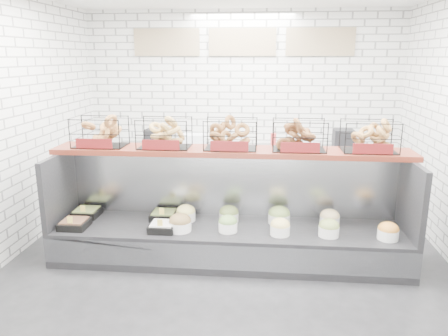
# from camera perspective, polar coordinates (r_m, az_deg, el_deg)

# --- Properties ---
(ground) EXTENTS (5.50, 5.50, 0.00)m
(ground) POSITION_cam_1_polar(r_m,az_deg,el_deg) (4.93, 0.35, -13.21)
(ground) COLOR black
(ground) RESTS_ON ground
(room_shell) EXTENTS (5.02, 5.51, 3.01)m
(room_shell) POSITION_cam_1_polar(r_m,az_deg,el_deg) (4.97, 1.01, 11.78)
(room_shell) COLOR white
(room_shell) RESTS_ON ground
(display_case) EXTENTS (4.00, 0.90, 1.20)m
(display_case) POSITION_cam_1_polar(r_m,az_deg,el_deg) (5.10, 0.71, -8.17)
(display_case) COLOR black
(display_case) RESTS_ON ground
(bagel_shelf) EXTENTS (4.10, 0.50, 0.40)m
(bagel_shelf) POSITION_cam_1_polar(r_m,az_deg,el_deg) (4.97, 0.85, 4.04)
(bagel_shelf) COLOR #501911
(bagel_shelf) RESTS_ON display_case
(prep_counter) EXTENTS (4.00, 0.60, 1.20)m
(prep_counter) POSITION_cam_1_polar(r_m,az_deg,el_deg) (7.03, 2.07, -0.58)
(prep_counter) COLOR #93969B
(prep_counter) RESTS_ON ground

